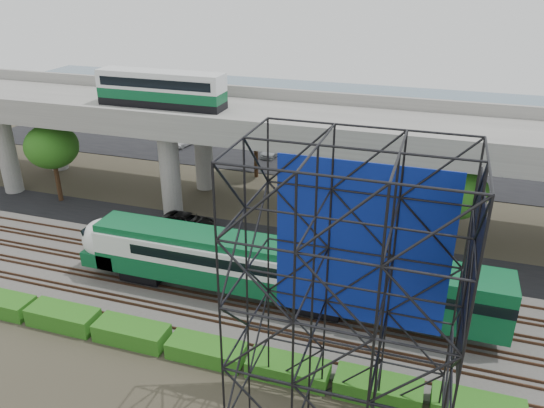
% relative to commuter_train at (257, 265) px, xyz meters
% --- Properties ---
extents(ground, '(140.00, 140.00, 0.00)m').
position_rel_commuter_train_xyz_m(ground, '(-1.90, -2.00, -2.88)').
color(ground, '#474233').
rests_on(ground, ground).
extents(ballast_bed, '(90.00, 12.00, 0.20)m').
position_rel_commuter_train_xyz_m(ballast_bed, '(-1.90, 0.00, -2.78)').
color(ballast_bed, slate).
rests_on(ballast_bed, ground).
extents(service_road, '(90.00, 5.00, 0.08)m').
position_rel_commuter_train_xyz_m(service_road, '(-1.90, 8.50, -2.84)').
color(service_road, black).
rests_on(service_road, ground).
extents(parking_lot, '(90.00, 18.00, 0.08)m').
position_rel_commuter_train_xyz_m(parking_lot, '(-1.90, 32.00, -2.84)').
color(parking_lot, black).
rests_on(parking_lot, ground).
extents(harbor_water, '(140.00, 40.00, 0.03)m').
position_rel_commuter_train_xyz_m(harbor_water, '(-1.90, 54.00, -2.87)').
color(harbor_water, '#486677').
rests_on(harbor_water, ground).
extents(rail_tracks, '(90.00, 9.52, 0.16)m').
position_rel_commuter_train_xyz_m(rail_tracks, '(-1.90, -0.00, -2.60)').
color(rail_tracks, '#472D1E').
rests_on(rail_tracks, ballast_bed).
extents(commuter_train, '(29.30, 3.06, 4.30)m').
position_rel_commuter_train_xyz_m(commuter_train, '(0.00, 0.00, 0.00)').
color(commuter_train, black).
rests_on(commuter_train, rail_tracks).
extents(overpass, '(80.00, 12.00, 12.40)m').
position_rel_commuter_train_xyz_m(overpass, '(-2.80, 14.00, 5.33)').
color(overpass, '#9E9B93').
rests_on(overpass, ground).
extents(scaffold_tower, '(9.36, 6.36, 15.00)m').
position_rel_commuter_train_xyz_m(scaffold_tower, '(7.69, -9.98, 4.59)').
color(scaffold_tower, black).
rests_on(scaffold_tower, ground).
extents(hedge_strip, '(34.60, 1.80, 1.20)m').
position_rel_commuter_train_xyz_m(hedge_strip, '(-0.90, -6.30, -2.32)').
color(hedge_strip, '#225E15').
rests_on(hedge_strip, ground).
extents(trees, '(40.94, 16.94, 7.69)m').
position_rel_commuter_train_xyz_m(trees, '(-6.57, 14.17, 2.69)').
color(trees, '#382314').
rests_on(trees, ground).
extents(suv, '(5.05, 2.61, 1.36)m').
position_rel_commuter_train_xyz_m(suv, '(-9.31, 8.33, -2.12)').
color(suv, black).
rests_on(suv, service_road).
extents(parked_cars, '(37.87, 9.66, 1.32)m').
position_rel_commuter_train_xyz_m(parked_cars, '(-0.69, 31.63, -2.19)').
color(parked_cars, silver).
rests_on(parked_cars, parking_lot).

